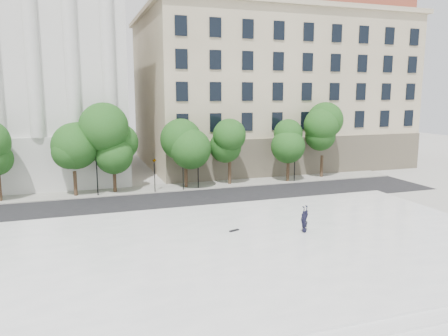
{
  "coord_description": "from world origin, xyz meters",
  "views": [
    {
      "loc": [
        -7.61,
        -23.21,
        10.61
      ],
      "look_at": [
        3.65,
        10.0,
        4.52
      ],
      "focal_mm": 35.0,
      "sensor_mm": 36.0,
      "label": 1
    }
  ],
  "objects_px": {
    "traffic_light_east": "(183,158)",
    "skateboard": "(234,230)",
    "traffic_light_west": "(154,159)",
    "person_lying": "(304,229)"
  },
  "relations": [
    {
      "from": "traffic_light_east",
      "to": "skateboard",
      "type": "distance_m",
      "value": 16.58
    },
    {
      "from": "traffic_light_west",
      "to": "traffic_light_east",
      "type": "height_order",
      "value": "traffic_light_west"
    },
    {
      "from": "person_lying",
      "to": "skateboard",
      "type": "xyz_separation_m",
      "value": [
        -4.79,
        1.92,
        -0.23
      ]
    },
    {
      "from": "person_lying",
      "to": "traffic_light_west",
      "type": "bearing_deg",
      "value": 92.79
    },
    {
      "from": "person_lying",
      "to": "skateboard",
      "type": "bearing_deg",
      "value": 137.63
    },
    {
      "from": "traffic_light_east",
      "to": "skateboard",
      "type": "height_order",
      "value": "traffic_light_east"
    },
    {
      "from": "traffic_light_west",
      "to": "skateboard",
      "type": "relative_size",
      "value": 5.12
    },
    {
      "from": "traffic_light_east",
      "to": "traffic_light_west",
      "type": "bearing_deg",
      "value": -180.0
    },
    {
      "from": "skateboard",
      "to": "traffic_light_west",
      "type": "bearing_deg",
      "value": 82.19
    },
    {
      "from": "traffic_light_east",
      "to": "person_lying",
      "type": "relative_size",
      "value": 2.09
    }
  ]
}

